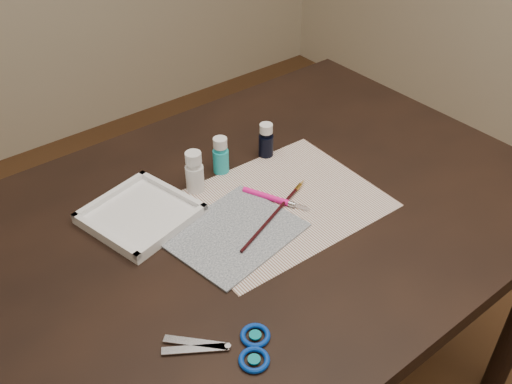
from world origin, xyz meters
TOP-DOWN VIEW (x-y plane):
  - table at (0.00, 0.00)m, footprint 1.30×0.90m
  - paper at (0.05, -0.01)m, footprint 0.44×0.34m
  - canvas at (-0.08, -0.03)m, footprint 0.28×0.24m
  - paint_bottle_white at (-0.06, 0.14)m, footprint 0.05×0.05m
  - paint_bottle_cyan at (0.03, 0.16)m, footprint 0.04×0.04m
  - paint_bottle_navy at (0.15, 0.15)m, footprint 0.04×0.04m
  - paintbrush at (0.02, -0.04)m, footprint 0.26×0.10m
  - craft_knife at (0.05, -0.01)m, footprint 0.08×0.15m
  - scissors at (-0.27, -0.24)m, footprint 0.22×0.19m
  - palette_tray at (-0.20, 0.13)m, footprint 0.24×0.24m

SIDE VIEW (x-z plane):
  - table at x=0.00m, z-range 0.00..0.75m
  - paper at x=0.05m, z-range 0.75..0.75m
  - canvas at x=-0.08m, z-range 0.75..0.76m
  - scissors at x=-0.27m, z-range 0.75..0.76m
  - craft_knife at x=0.05m, z-range 0.75..0.76m
  - paintbrush at x=0.02m, z-range 0.76..0.76m
  - palette_tray at x=-0.20m, z-range 0.75..0.77m
  - paint_bottle_navy at x=0.15m, z-range 0.75..0.84m
  - paint_bottle_cyan at x=0.03m, z-range 0.75..0.84m
  - paint_bottle_white at x=-0.06m, z-range 0.75..0.85m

